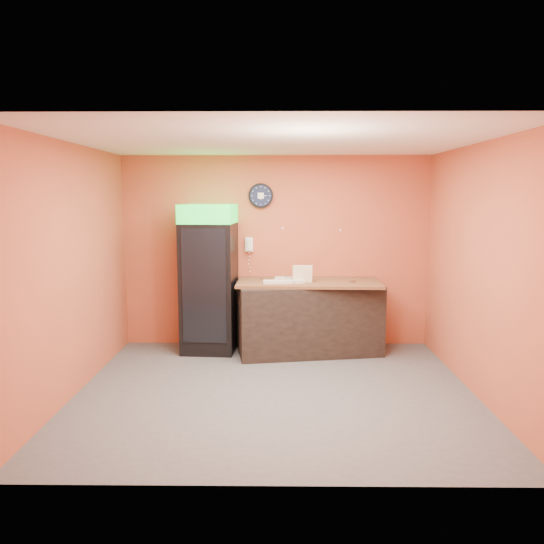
{
  "coord_description": "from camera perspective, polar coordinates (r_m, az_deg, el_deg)",
  "views": [
    {
      "loc": [
        0.03,
        -5.81,
        2.22
      ],
      "look_at": [
        -0.04,
        0.6,
        1.29
      ],
      "focal_mm": 35.0,
      "sensor_mm": 36.0,
      "label": 1
    }
  ],
  "objects": [
    {
      "name": "wall_phone",
      "position": [
        7.8,
        -2.47,
        2.98
      ],
      "size": [
        0.11,
        0.1,
        0.2
      ],
      "color": "white",
      "rests_on": "back_wall"
    },
    {
      "name": "wrapped_sandwich_right",
      "position": [
        7.58,
        1.29,
        -0.67
      ],
      "size": [
        0.27,
        0.14,
        0.04
      ],
      "primitive_type": "cube",
      "rotation": [
        0.0,
        0.0,
        -0.17
      ],
      "color": "silver",
      "rests_on": "butcher_paper"
    },
    {
      "name": "wrapped_sandwich_left",
      "position": [
        7.24,
        0.27,
        -1.06
      ],
      "size": [
        0.31,
        0.14,
        0.04
      ],
      "primitive_type": "cube",
      "rotation": [
        0.0,
        0.0,
        0.07
      ],
      "color": "silver",
      "rests_on": "butcher_paper"
    },
    {
      "name": "ceiling",
      "position": [
        5.83,
        0.36,
        13.93
      ],
      "size": [
        4.5,
        4.0,
        0.02
      ],
      "primitive_type": "cube",
      "color": "white",
      "rests_on": "back_wall"
    },
    {
      "name": "floor",
      "position": [
        6.21,
        0.33,
        -12.71
      ],
      "size": [
        4.5,
        4.5,
        0.0
      ],
      "primitive_type": "plane",
      "color": "#47474C",
      "rests_on": "ground"
    },
    {
      "name": "left_wall",
      "position": [
        6.29,
        -20.61,
        0.2
      ],
      "size": [
        0.02,
        4.0,
        2.8
      ],
      "primitive_type": "cube",
      "color": "#C45637",
      "rests_on": "floor"
    },
    {
      "name": "wall_clock",
      "position": [
        7.78,
        -1.21,
        8.21
      ],
      "size": [
        0.36,
        0.06,
        0.36
      ],
      "color": "black",
      "rests_on": "back_wall"
    },
    {
      "name": "back_wall",
      "position": [
        7.85,
        0.42,
        2.22
      ],
      "size": [
        4.5,
        0.02,
        2.8
      ],
      "primitive_type": "cube",
      "color": "#C45637",
      "rests_on": "floor"
    },
    {
      "name": "butcher_paper",
      "position": [
        7.48,
        3.97,
        -1.11
      ],
      "size": [
        2.02,
        0.98,
        0.04
      ],
      "primitive_type": "cube",
      "rotation": [
        0.0,
        0.0,
        -0.02
      ],
      "color": "brown",
      "rests_on": "prep_counter"
    },
    {
      "name": "prep_counter",
      "position": [
        7.58,
        3.93,
        -4.96
      ],
      "size": [
        2.1,
        1.19,
        0.99
      ],
      "primitive_type": "cube",
      "rotation": [
        0.0,
        0.0,
        0.16
      ],
      "color": "black",
      "rests_on": "floor"
    },
    {
      "name": "kitchen_tool",
      "position": [
        7.57,
        1.49,
        -0.6
      ],
      "size": [
        0.06,
        0.06,
        0.06
      ],
      "primitive_type": "cylinder",
      "color": "silver",
      "rests_on": "butcher_paper"
    },
    {
      "name": "wrapped_sandwich_mid",
      "position": [
        7.27,
        2.34,
        -1.05
      ],
      "size": [
        0.31,
        0.19,
        0.04
      ],
      "primitive_type": "cube",
      "rotation": [
        0.0,
        0.0,
        0.3
      ],
      "color": "silver",
      "rests_on": "butcher_paper"
    },
    {
      "name": "right_wall",
      "position": [
        6.27,
        21.38,
        0.14
      ],
      "size": [
        0.02,
        4.0,
        2.8
      ],
      "primitive_type": "cube",
      "color": "#C45637",
      "rests_on": "floor"
    },
    {
      "name": "sub_roll_stack",
      "position": [
        7.37,
        3.31,
        -0.19
      ],
      "size": [
        0.28,
        0.11,
        0.23
      ],
      "rotation": [
        0.0,
        0.0,
        -0.06
      ],
      "color": "beige",
      "rests_on": "butcher_paper"
    },
    {
      "name": "beverage_cooler",
      "position": [
        7.57,
        -6.78,
        -0.93
      ],
      "size": [
        0.78,
        0.79,
        2.1
      ],
      "rotation": [
        0.0,
        0.0,
        -0.07
      ],
      "color": "black",
      "rests_on": "floor"
    }
  ]
}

